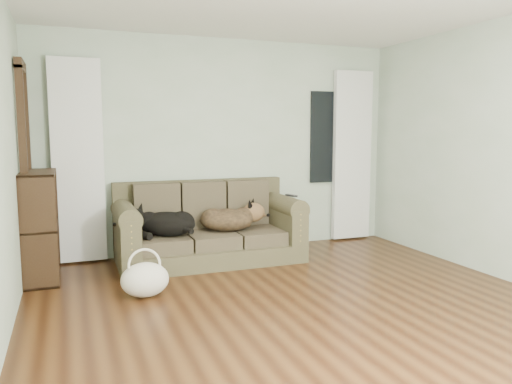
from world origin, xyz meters
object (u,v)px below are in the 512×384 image
object	(u,v)px
dog_black_lab	(163,224)
dog_shepherd	(230,218)
bookshelf	(41,230)
tote_bag	(145,279)
sofa	(209,222)

from	to	relation	value
dog_black_lab	dog_shepherd	size ratio (longest dim) A/B	1.00
bookshelf	dog_shepherd	bearing A→B (deg)	3.33
tote_bag	dog_shepherd	bearing A→B (deg)	40.85
sofa	tote_bag	bearing A→B (deg)	-131.52
sofa	dog_shepherd	bearing A→B (deg)	-6.24
dog_black_lab	dog_shepherd	xyz separation A→B (m)	(0.77, 0.02, 0.01)
dog_shepherd	sofa	bearing A→B (deg)	10.95
sofa	bookshelf	bearing A→B (deg)	-178.94
dog_shepherd	bookshelf	world-z (taller)	bookshelf
dog_black_lab	tote_bag	distance (m)	1.05
sofa	tote_bag	world-z (taller)	sofa
dog_shepherd	tote_bag	bearing A→B (deg)	58.05
tote_bag	bookshelf	world-z (taller)	bookshelf
dog_shepherd	bookshelf	xyz separation A→B (m)	(-2.00, -0.01, 0.01)
bookshelf	sofa	bearing A→B (deg)	4.20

